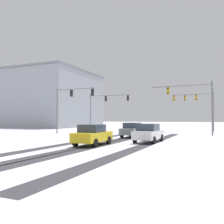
{
  "coord_description": "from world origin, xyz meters",
  "views": [
    {
      "loc": [
        10.57,
        -6.17,
        2.07
      ],
      "look_at": [
        0.0,
        18.63,
        2.8
      ],
      "focal_mm": 39.4,
      "sensor_mm": 36.0,
      "label": 1
    }
  ],
  "objects_px": {
    "traffic_signal_near_left": "(70,100)",
    "office_building_far_left_block": "(49,100)",
    "traffic_signal_near_right": "(193,98)",
    "traffic_signal_far_left": "(104,104)",
    "traffic_signal_far_right": "(196,102)",
    "car_grey_lead": "(133,130)",
    "car_white_second": "(148,133)",
    "car_yellow_cab_third": "(93,135)"
  },
  "relations": [
    {
      "from": "traffic_signal_near_left",
      "to": "office_building_far_left_block",
      "type": "distance_m",
      "value": 31.2
    },
    {
      "from": "traffic_signal_near_right",
      "to": "office_building_far_left_block",
      "type": "xyz_separation_m",
      "value": [
        -37.18,
        20.71,
        2.39
      ]
    },
    {
      "from": "traffic_signal_far_left",
      "to": "traffic_signal_near_left",
      "type": "xyz_separation_m",
      "value": [
        -0.49,
        -10.2,
        -0.05
      ]
    },
    {
      "from": "traffic_signal_far_right",
      "to": "car_grey_lead",
      "type": "bearing_deg",
      "value": -108.23
    },
    {
      "from": "car_grey_lead",
      "to": "car_white_second",
      "type": "xyz_separation_m",
      "value": [
        3.12,
        -5.12,
        0.0
      ]
    },
    {
      "from": "traffic_signal_far_right",
      "to": "car_white_second",
      "type": "xyz_separation_m",
      "value": [
        -2.38,
        -21.81,
        -3.99
      ]
    },
    {
      "from": "traffic_signal_near_right",
      "to": "car_white_second",
      "type": "bearing_deg",
      "value": -106.43
    },
    {
      "from": "car_grey_lead",
      "to": "car_yellow_cab_third",
      "type": "height_order",
      "value": "same"
    },
    {
      "from": "traffic_signal_near_right",
      "to": "car_white_second",
      "type": "xyz_separation_m",
      "value": [
        -2.92,
        -9.91,
        -3.69
      ]
    },
    {
      "from": "car_yellow_cab_third",
      "to": "office_building_far_left_block",
      "type": "height_order",
      "value": "office_building_far_left_block"
    },
    {
      "from": "traffic_signal_near_right",
      "to": "traffic_signal_near_left",
      "type": "height_order",
      "value": "same"
    },
    {
      "from": "traffic_signal_near_right",
      "to": "car_white_second",
      "type": "relative_size",
      "value": 1.78
    },
    {
      "from": "traffic_signal_near_right",
      "to": "traffic_signal_near_left",
      "type": "bearing_deg",
      "value": -172.44
    },
    {
      "from": "car_white_second",
      "to": "car_yellow_cab_third",
      "type": "xyz_separation_m",
      "value": [
        -3.42,
        -3.95,
        0.0
      ]
    },
    {
      "from": "car_grey_lead",
      "to": "car_yellow_cab_third",
      "type": "xyz_separation_m",
      "value": [
        -0.29,
        -9.07,
        0.0
      ]
    },
    {
      "from": "traffic_signal_near_left",
      "to": "car_yellow_cab_third",
      "type": "distance_m",
      "value": 15.7
    },
    {
      "from": "traffic_signal_far_left",
      "to": "traffic_signal_far_right",
      "type": "height_order",
      "value": "same"
    },
    {
      "from": "traffic_signal_far_right",
      "to": "car_grey_lead",
      "type": "height_order",
      "value": "traffic_signal_far_right"
    },
    {
      "from": "traffic_signal_near_left",
      "to": "car_grey_lead",
      "type": "bearing_deg",
      "value": -14.92
    },
    {
      "from": "traffic_signal_near_right",
      "to": "traffic_signal_far_right",
      "type": "xyz_separation_m",
      "value": [
        -0.55,
        11.9,
        0.3
      ]
    },
    {
      "from": "car_grey_lead",
      "to": "car_yellow_cab_third",
      "type": "bearing_deg",
      "value": -91.85
    },
    {
      "from": "traffic_signal_near_left",
      "to": "traffic_signal_near_right",
      "type": "bearing_deg",
      "value": 7.56
    },
    {
      "from": "traffic_signal_far_right",
      "to": "car_yellow_cab_third",
      "type": "xyz_separation_m",
      "value": [
        -5.79,
        -25.76,
        -3.99
      ]
    },
    {
      "from": "traffic_signal_near_left",
      "to": "traffic_signal_far_right",
      "type": "height_order",
      "value": "same"
    },
    {
      "from": "traffic_signal_far_right",
      "to": "car_white_second",
      "type": "height_order",
      "value": "traffic_signal_far_right"
    },
    {
      "from": "office_building_far_left_block",
      "to": "car_grey_lead",
      "type": "bearing_deg",
      "value": -39.33
    },
    {
      "from": "car_grey_lead",
      "to": "office_building_far_left_block",
      "type": "relative_size",
      "value": 0.19
    },
    {
      "from": "office_building_far_left_block",
      "to": "traffic_signal_near_left",
      "type": "bearing_deg",
      "value": -47.23
    },
    {
      "from": "car_grey_lead",
      "to": "traffic_signal_near_left",
      "type": "bearing_deg",
      "value": 165.08
    },
    {
      "from": "traffic_signal_far_left",
      "to": "traffic_signal_near_left",
      "type": "bearing_deg",
      "value": -92.77
    },
    {
      "from": "car_white_second",
      "to": "traffic_signal_far_left",
      "type": "bearing_deg",
      "value": 125.08
    },
    {
      "from": "traffic_signal_near_right",
      "to": "traffic_signal_far_left",
      "type": "xyz_separation_m",
      "value": [
        -15.55,
        8.07,
        0.19
      ]
    },
    {
      "from": "traffic_signal_near_right",
      "to": "car_grey_lead",
      "type": "xyz_separation_m",
      "value": [
        -6.05,
        -4.79,
        -3.69
      ]
    },
    {
      "from": "traffic_signal_near_left",
      "to": "car_yellow_cab_third",
      "type": "relative_size",
      "value": 1.57
    },
    {
      "from": "traffic_signal_near_left",
      "to": "traffic_signal_far_left",
      "type": "bearing_deg",
      "value": 87.23
    },
    {
      "from": "traffic_signal_near_right",
      "to": "car_white_second",
      "type": "height_order",
      "value": "traffic_signal_near_right"
    },
    {
      "from": "traffic_signal_far_left",
      "to": "traffic_signal_far_right",
      "type": "relative_size",
      "value": 1.11
    },
    {
      "from": "traffic_signal_near_right",
      "to": "car_yellow_cab_third",
      "type": "relative_size",
      "value": 1.79
    },
    {
      "from": "car_grey_lead",
      "to": "traffic_signal_near_right",
      "type": "bearing_deg",
      "value": 38.41
    },
    {
      "from": "traffic_signal_far_left",
      "to": "car_grey_lead",
      "type": "bearing_deg",
      "value": -53.54
    },
    {
      "from": "traffic_signal_near_left",
      "to": "car_white_second",
      "type": "height_order",
      "value": "traffic_signal_near_left"
    },
    {
      "from": "car_white_second",
      "to": "traffic_signal_near_left",
      "type": "bearing_deg",
      "value": 149.33
    }
  ]
}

